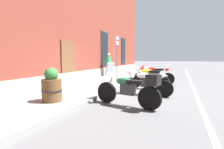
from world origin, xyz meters
TOP-DOWN VIEW (x-y plane):
  - ground_plane at (0.00, 0.00)m, footprint 140.00×140.00m
  - sidewalk at (0.00, 1.36)m, footprint 33.22×2.71m
  - lane_stripe at (0.00, -3.20)m, footprint 33.22×0.12m
  - brick_pub_facade at (-0.00, 5.25)m, footprint 27.22×5.17m
  - motorcycle_green_touring at (-2.47, -1.23)m, footprint 0.85×2.11m
  - motorcycle_white_sport at (-0.67, -1.27)m, footprint 0.65×2.10m
  - motorcycle_yellow_naked at (0.69, -1.22)m, footprint 0.64×1.98m
  - motorcycle_red_sport at (2.32, -1.15)m, footprint 0.62×2.20m
  - pedestrian_striped_shirt at (4.11, 2.18)m, footprint 0.59×0.25m
  - parking_sign at (1.95, 0.76)m, footprint 0.36×0.07m
  - barrel_planter at (-3.31, 0.92)m, footprint 0.60×0.60m

SIDE VIEW (x-z plane):
  - ground_plane at x=0.00m, z-range 0.00..0.00m
  - lane_stripe at x=0.00m, z-range 0.00..0.01m
  - sidewalk at x=0.00m, z-range 0.00..0.16m
  - motorcycle_yellow_naked at x=0.69m, z-range -0.01..1.00m
  - motorcycle_green_touring at x=-2.47m, z-range -0.11..1.19m
  - motorcycle_white_sport at x=-0.67m, z-range 0.05..1.06m
  - motorcycle_red_sport at x=2.32m, z-range 0.04..1.10m
  - barrel_planter at x=-3.31m, z-range 0.09..1.10m
  - pedestrian_striped_shirt at x=4.11m, z-range 0.25..1.87m
  - parking_sign at x=1.95m, z-range 0.52..3.02m
  - brick_pub_facade at x=0.00m, z-range -0.01..8.99m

